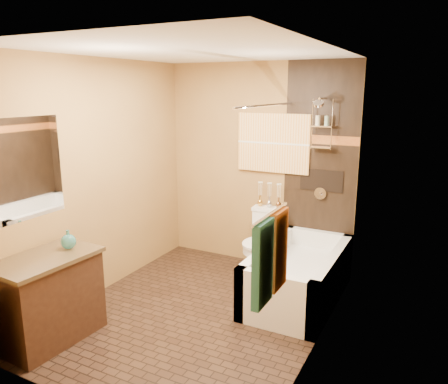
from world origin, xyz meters
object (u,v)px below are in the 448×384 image
Objects in this scene: sunset_painting at (273,143)px; bathtub at (299,279)px; vanity at (48,298)px; toilet at (263,241)px.

bathtub is (0.60, -0.73, -1.33)m from sunset_painting.
bathtub is 2.46m from vanity.
toilet is (0.00, -0.26, -1.16)m from sunset_painting.
bathtub is 1.93× the size of toilet.
sunset_painting is 1.16× the size of toilet.
toilet is (-0.60, 0.47, 0.17)m from bathtub.
toilet is at bearing 142.19° from bathtub.
sunset_painting is at bearing 69.41° from vanity.
vanity is at bearing -121.82° from toilet.
sunset_painting reaches higher than toilet.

